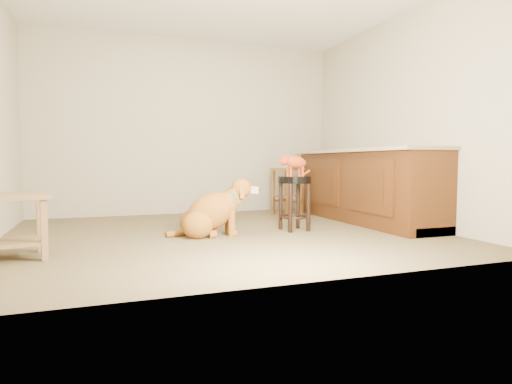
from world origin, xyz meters
name	(u,v)px	position (x,y,z in m)	size (l,w,h in m)	color
floor	(226,234)	(0.00, 0.00, 0.00)	(4.50, 4.00, 0.01)	brown
room_shell	(225,77)	(0.00, 0.00, 1.68)	(4.54, 4.04, 2.62)	#A7A086
cabinet_run	(364,188)	(1.94, 0.30, 0.44)	(0.70, 2.56, 0.94)	#40210B
padded_stool	(294,192)	(0.79, -0.05, 0.44)	(0.37, 0.37, 0.61)	black
wood_stool	(287,190)	(1.32, 1.31, 0.36)	(0.49, 0.49, 0.69)	brown
side_table	(15,216)	(-1.92, -0.58, 0.35)	(0.60, 0.60, 0.52)	brown
golden_retriever	(211,213)	(-0.18, -0.07, 0.24)	(1.01, 0.52, 0.64)	brown
tabby_kitten	(294,163)	(0.78, -0.05, 0.77)	(0.45, 0.19, 0.28)	#8C310E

